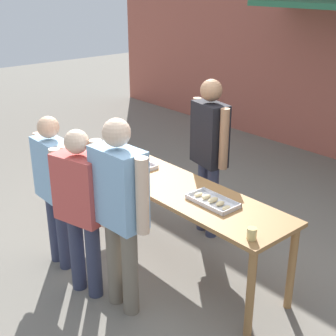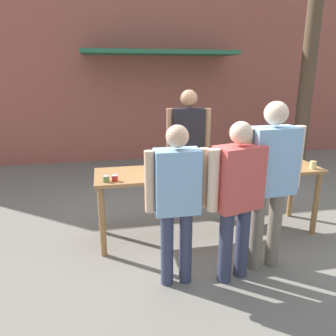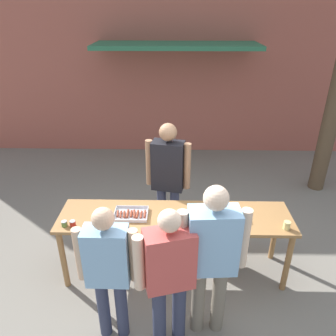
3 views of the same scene
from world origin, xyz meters
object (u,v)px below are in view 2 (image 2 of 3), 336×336
food_tray_sausages (168,171)px  beer_cup (313,165)px  person_server_behind_table (188,142)px  person_customer_waiting_in_line (237,191)px  person_customer_holding_hotdog (177,194)px  person_customer_with_cup (271,174)px  food_tray_buns (257,165)px  condiment_jar_ketchup (115,178)px  condiment_jar_mustard (106,179)px  utility_pole (316,3)px

food_tray_sausages → beer_cup: beer_cup is taller
person_server_behind_table → food_tray_sausages: bearing=-110.6°
person_customer_waiting_in_line → beer_cup: bearing=-165.9°
beer_cup → person_customer_holding_hotdog: person_customer_holding_hotdog is taller
person_customer_with_cup → person_customer_holding_hotdog: bearing=1.4°
food_tray_buns → condiment_jar_ketchup: size_ratio=6.82×
person_server_behind_table → person_customer_with_cup: size_ratio=1.02×
food_tray_sausages → food_tray_buns: 1.14m
condiment_jar_ketchup → food_tray_buns: bearing=6.9°
food_tray_buns → condiment_jar_mustard: 1.89m
person_customer_holding_hotdog → person_customer_waiting_in_line: bearing=176.4°
utility_pole → person_server_behind_table: bearing=-150.7°
food_tray_buns → condiment_jar_mustard: bearing=-173.2°
condiment_jar_mustard → person_customer_holding_hotdog: person_customer_holding_hotdog is taller
food_tray_sausages → condiment_jar_ketchup: 0.68m
person_customer_with_cup → utility_pole: bearing=-131.1°
person_customer_holding_hotdog → person_customer_waiting_in_line: size_ratio=0.99×
food_tray_sausages → person_customer_with_cup: person_customer_with_cup is taller
condiment_jar_ketchup → utility_pole: size_ratio=0.01×
person_customer_waiting_in_line → utility_pole: 4.77m
person_server_behind_table → utility_pole: 3.83m
food_tray_buns → person_server_behind_table: (-0.72, 0.68, 0.19)m
food_tray_buns → condiment_jar_ketchup: 1.79m
person_customer_holding_hotdog → person_customer_with_cup: person_customer_with_cup is taller
person_server_behind_table → utility_pole: size_ratio=0.28×
food_tray_sausages → condiment_jar_mustard: (-0.73, -0.22, 0.02)m
person_server_behind_table → utility_pole: utility_pole is taller
beer_cup → person_customer_with_cup: bearing=-146.2°
person_server_behind_table → person_customer_waiting_in_line: (0.05, -1.64, -0.13)m
person_customer_waiting_in_line → condiment_jar_mustard: bearing=-46.6°
beer_cup → person_server_behind_table: person_server_behind_table is taller
condiment_jar_ketchup → person_customer_with_cup: person_customer_with_cup is taller
food_tray_sausages → person_customer_waiting_in_line: person_customer_waiting_in_line is taller
person_customer_waiting_in_line → utility_pole: (2.73, 3.19, 2.27)m
beer_cup → person_server_behind_table: 1.63m
beer_cup → person_customer_with_cup: (-0.90, -0.61, 0.12)m
person_customer_holding_hotdog → person_customer_waiting_in_line: (0.58, -0.04, 0.00)m
person_customer_with_cup → person_customer_waiting_in_line: size_ratio=1.10×
food_tray_sausages → person_customer_with_cup: size_ratio=0.23×
utility_pole → condiment_jar_ketchup: bearing=-147.4°
condiment_jar_ketchup → person_customer_holding_hotdog: bearing=-52.4°
condiment_jar_ketchup → person_server_behind_table: 1.40m
condiment_jar_ketchup → utility_pole: 5.11m
condiment_jar_ketchup → person_customer_waiting_in_line: 1.33m
utility_pole → beer_cup: bearing=-120.1°
person_server_behind_table → food_tray_buns: bearing=-32.2°
beer_cup → person_customer_holding_hotdog: (-1.88, -0.69, 0.02)m
beer_cup → person_customer_holding_hotdog: bearing=-159.7°
person_customer_waiting_in_line → food_tray_buns: bearing=-140.4°
condiment_jar_mustard → person_customer_with_cup: (1.61, -0.60, 0.14)m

